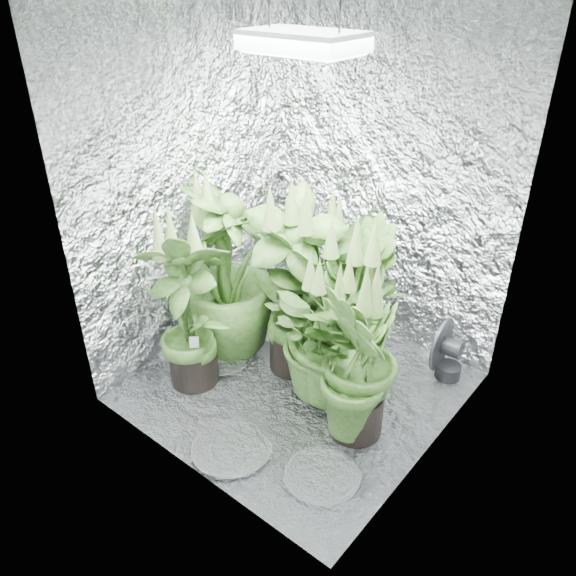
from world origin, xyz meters
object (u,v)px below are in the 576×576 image
(plant_c, at_px, (353,307))
(plant_b, at_px, (294,288))
(grow_lamp, at_px, (303,42))
(plant_e, at_px, (327,332))
(plant_d, at_px, (227,274))
(plant_f, at_px, (188,309))
(plant_g, at_px, (360,364))
(plant_a, at_px, (325,275))
(circulation_fan, at_px, (446,353))

(plant_c, bearing_deg, plant_b, -154.03)
(grow_lamp, height_order, plant_e, grow_lamp)
(grow_lamp, distance_m, plant_d, 1.41)
(plant_d, bearing_deg, plant_f, -80.61)
(plant_g, bearing_deg, grow_lamp, 168.73)
(plant_f, distance_m, plant_g, 0.98)
(plant_e, bearing_deg, plant_b, 162.21)
(plant_a, relative_size, plant_e, 1.04)
(plant_d, xyz_separation_m, circulation_fan, (1.15, 0.60, -0.37))
(plant_b, height_order, plant_f, plant_b)
(plant_c, relative_size, plant_g, 1.09)
(plant_b, distance_m, circulation_fan, 0.96)
(plant_c, height_order, plant_d, plant_d)
(plant_a, bearing_deg, plant_c, -31.17)
(plant_a, distance_m, plant_c, 0.39)
(plant_a, relative_size, plant_g, 1.05)
(plant_a, bearing_deg, circulation_fan, 10.49)
(grow_lamp, relative_size, plant_b, 0.43)
(plant_b, xyz_separation_m, plant_c, (0.30, 0.15, -0.07))
(grow_lamp, bearing_deg, plant_a, 110.39)
(plant_c, bearing_deg, plant_g, -51.83)
(plant_g, height_order, circulation_fan, plant_g)
(grow_lamp, relative_size, plant_g, 0.53)
(plant_c, distance_m, plant_g, 0.46)
(plant_d, distance_m, plant_f, 0.37)
(plant_d, height_order, plant_e, plant_d)
(plant_e, bearing_deg, plant_f, -151.20)
(plant_b, bearing_deg, plant_a, 96.36)
(plant_e, xyz_separation_m, plant_f, (-0.67, -0.37, 0.05))
(circulation_fan, bearing_deg, plant_b, -149.08)
(plant_b, xyz_separation_m, plant_e, (0.30, -0.10, -0.11))
(plant_c, relative_size, circulation_fan, 2.79)
(plant_c, relative_size, plant_f, 0.98)
(plant_b, relative_size, plant_f, 1.11)
(plant_c, xyz_separation_m, plant_e, (0.00, -0.24, -0.04))
(grow_lamp, height_order, plant_f, grow_lamp)
(plant_a, xyz_separation_m, plant_d, (-0.38, -0.45, 0.06))
(plant_d, distance_m, plant_g, 1.02)
(plant_c, distance_m, plant_e, 0.25)
(plant_e, distance_m, plant_g, 0.30)
(grow_lamp, xyz_separation_m, plant_a, (-0.18, 0.48, -1.36))
(plant_g, distance_m, circulation_fan, 0.77)
(plant_a, distance_m, circulation_fan, 0.84)
(plant_a, xyz_separation_m, plant_g, (0.62, -0.56, -0.03))
(plant_c, xyz_separation_m, circulation_fan, (0.43, 0.35, -0.31))
(plant_b, xyz_separation_m, plant_f, (-0.36, -0.46, -0.06))
(plant_d, relative_size, circulation_fan, 3.11)
(plant_b, relative_size, plant_d, 1.02)
(plant_a, distance_m, plant_d, 0.60)
(plant_f, height_order, circulation_fan, plant_f)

